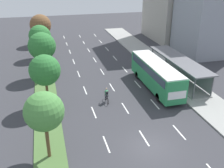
{
  "coord_description": "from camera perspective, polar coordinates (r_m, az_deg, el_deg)",
  "views": [
    {
      "loc": [
        -7.76,
        -16.55,
        14.02
      ],
      "look_at": [
        -0.43,
        10.98,
        1.2
      ],
      "focal_mm": 41.51,
      "sensor_mm": 36.0,
      "label": 1
    }
  ],
  "objects": [
    {
      "name": "median_strip",
      "position": [
        39.12,
        -14.72,
        2.5
      ],
      "size": [
        2.6,
        52.0,
        0.12
      ],
      "primitive_type": "cube",
      "color": "#4C7038",
      "rests_on": "ground"
    },
    {
      "name": "median_tree_fifth",
      "position": [
        53.34,
        -15.49,
        12.41
      ],
      "size": [
        4.08,
        4.08,
        5.8
      ],
      "color": "brown",
      "rests_on": "median_strip"
    },
    {
      "name": "sidewalk_right",
      "position": [
        42.65,
        9.52,
        4.81
      ],
      "size": [
        4.5,
        52.0,
        0.15
      ],
      "primitive_type": "cube",
      "color": "#9E9E99",
      "rests_on": "ground"
    },
    {
      "name": "lane_divider_right",
      "position": [
        39.13,
        2.84,
        3.21
      ],
      "size": [
        0.14,
        47.41,
        0.01
      ],
      "color": "white",
      "rests_on": "ground"
    },
    {
      "name": "median_tree_fourth",
      "position": [
        44.83,
        -15.6,
        10.12
      ],
      "size": [
        3.61,
        3.61,
        5.45
      ],
      "color": "brown",
      "rests_on": "median_strip"
    },
    {
      "name": "lane_divider_left",
      "position": [
        37.71,
        -7.36,
        2.2
      ],
      "size": [
        0.14,
        47.41,
        0.01
      ],
      "color": "white",
      "rests_on": "ground"
    },
    {
      "name": "median_tree_third",
      "position": [
        36.19,
        -15.18,
        8.04
      ],
      "size": [
        3.7,
        3.7,
        6.18
      ],
      "color": "brown",
      "rests_on": "median_strip"
    },
    {
      "name": "median_tree_nearest",
      "position": [
        20.0,
        -14.74,
        -5.91
      ],
      "size": [
        3.05,
        3.05,
        5.67
      ],
      "color": "brown",
      "rests_on": "median_strip"
    },
    {
      "name": "lane_divider_center",
      "position": [
        38.27,
        -2.17,
        2.73
      ],
      "size": [
        0.14,
        47.41,
        0.01
      ],
      "color": "white",
      "rests_on": "ground"
    },
    {
      "name": "ground_plane",
      "position": [
        23.03,
        8.31,
        -13.57
      ],
      "size": [
        140.0,
        140.0,
        0.0
      ],
      "primitive_type": "plane",
      "color": "#38383D"
    },
    {
      "name": "bus_shelter",
      "position": [
        36.06,
        14.78,
        3.71
      ],
      "size": [
        2.9,
        12.9,
        2.86
      ],
      "color": "gray",
      "rests_on": "sidewalk_right"
    },
    {
      "name": "building_near_right",
      "position": [
        47.93,
        19.81,
        14.33
      ],
      "size": [
        7.35,
        9.15,
        13.81
      ],
      "primitive_type": "cube",
      "color": "#8E939E",
      "rests_on": "ground"
    },
    {
      "name": "bus",
      "position": [
        32.73,
        9.64,
        2.46
      ],
      "size": [
        2.54,
        11.29,
        3.37
      ],
      "color": "#28844C",
      "rests_on": "ground"
    },
    {
      "name": "median_tree_second",
      "position": [
        27.94,
        -14.59,
        2.94
      ],
      "size": [
        3.3,
        3.3,
        5.79
      ],
      "color": "brown",
      "rests_on": "median_strip"
    },
    {
      "name": "cyclist",
      "position": [
        29.34,
        -1.18,
        -2.58
      ],
      "size": [
        0.46,
        1.82,
        1.71
      ],
      "color": "black",
      "rests_on": "ground"
    }
  ]
}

